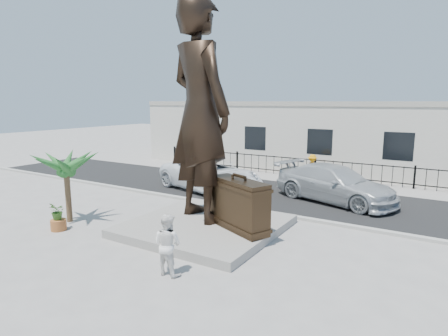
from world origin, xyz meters
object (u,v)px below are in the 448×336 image
object	(u,v)px
suitcase	(239,205)
car_white	(210,174)
statue	(200,111)
tourist	(168,244)

from	to	relation	value
suitcase	car_white	distance (m)	7.14
statue	suitcase	xyz separation A→B (m)	(1.89, -0.43, -3.16)
statue	tourist	xyz separation A→B (m)	(1.60, -3.91, -3.48)
statue	car_white	xyz separation A→B (m)	(-2.82, 4.93, -3.48)
statue	tourist	distance (m)	5.48
car_white	tourist	bearing A→B (deg)	-137.25
statue	tourist	size ratio (longest dim) A/B	4.71
suitcase	tourist	distance (m)	3.51
tourist	car_white	bearing A→B (deg)	-63.44
suitcase	tourist	bearing A→B (deg)	-69.81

